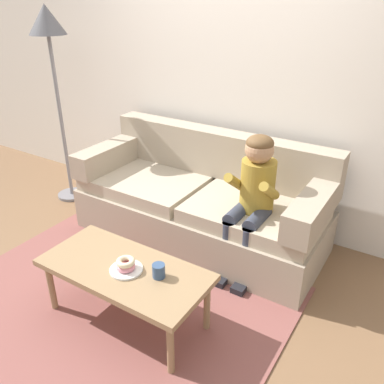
# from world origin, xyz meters

# --- Properties ---
(ground) EXTENTS (10.00, 10.00, 0.00)m
(ground) POSITION_xyz_m (0.00, 0.00, 0.00)
(ground) COLOR brown
(wall_back) EXTENTS (8.00, 0.10, 2.80)m
(wall_back) POSITION_xyz_m (0.00, 1.40, 1.40)
(wall_back) COLOR silver
(wall_back) RESTS_ON ground
(area_rug) EXTENTS (2.37, 1.82, 0.01)m
(area_rug) POSITION_xyz_m (0.00, -0.25, 0.01)
(area_rug) COLOR brown
(area_rug) RESTS_ON ground
(couch) EXTENTS (2.15, 0.90, 0.91)m
(couch) POSITION_xyz_m (0.08, 0.84, 0.33)
(couch) COLOR tan
(couch) RESTS_ON ground
(coffee_table) EXTENTS (1.12, 0.53, 0.43)m
(coffee_table) POSITION_xyz_m (0.19, -0.32, 0.39)
(coffee_table) COLOR #937551
(coffee_table) RESTS_ON ground
(person_child) EXTENTS (0.34, 0.58, 1.10)m
(person_child) POSITION_xyz_m (0.63, 0.64, 0.67)
(person_child) COLOR olive
(person_child) RESTS_ON ground
(plate) EXTENTS (0.21, 0.21, 0.01)m
(plate) POSITION_xyz_m (0.23, -0.33, 0.44)
(plate) COLOR white
(plate) RESTS_ON coffee_table
(donut) EXTENTS (0.14, 0.14, 0.04)m
(donut) POSITION_xyz_m (0.23, -0.33, 0.46)
(donut) COLOR pink
(donut) RESTS_ON plate
(donut_second) EXTENTS (0.16, 0.16, 0.04)m
(donut_second) POSITION_xyz_m (0.23, -0.33, 0.50)
(donut_second) COLOR beige
(donut_second) RESTS_ON donut
(mug) EXTENTS (0.08, 0.08, 0.09)m
(mug) POSITION_xyz_m (0.44, -0.27, 0.47)
(mug) COLOR #334C72
(mug) RESTS_ON coffee_table
(toy_controller) EXTENTS (0.23, 0.09, 0.05)m
(toy_controller) POSITION_xyz_m (-0.28, 0.14, 0.03)
(toy_controller) COLOR red
(toy_controller) RESTS_ON ground
(floor_lamp) EXTENTS (0.34, 0.34, 1.91)m
(floor_lamp) POSITION_xyz_m (-1.53, 0.77, 1.59)
(floor_lamp) COLOR slate
(floor_lamp) RESTS_ON ground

